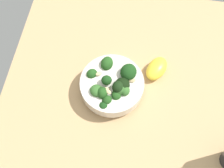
# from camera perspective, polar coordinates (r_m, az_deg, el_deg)

# --- Properties ---
(ground_plane) EXTENTS (0.71, 0.71, 0.04)m
(ground_plane) POSITION_cam_1_polar(r_m,az_deg,el_deg) (0.77, 3.96, -1.60)
(ground_plane) COLOR tan
(bowl_of_broccoli) EXTENTS (0.17, 0.17, 0.09)m
(bowl_of_broccoli) POSITION_cam_1_polar(r_m,az_deg,el_deg) (0.72, 0.08, -0.17)
(bowl_of_broccoli) COLOR silver
(bowl_of_broccoli) RESTS_ON ground_plane
(lemon_wedge) EXTENTS (0.09, 0.08, 0.04)m
(lemon_wedge) POSITION_cam_1_polar(r_m,az_deg,el_deg) (0.77, 9.44, 3.26)
(lemon_wedge) COLOR yellow
(lemon_wedge) RESTS_ON ground_plane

